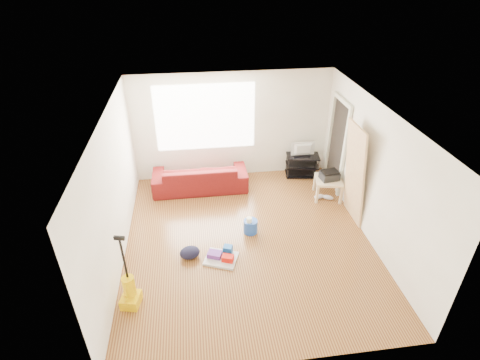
{
  "coord_description": "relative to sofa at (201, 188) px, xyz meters",
  "views": [
    {
      "loc": [
        -0.87,
        -5.37,
        4.62
      ],
      "look_at": [
        -0.07,
        0.6,
        0.97
      ],
      "focal_mm": 28.0,
      "sensor_mm": 36.0,
      "label": 1
    }
  ],
  "objects": [
    {
      "name": "tv_stand",
      "position": [
        2.45,
        0.27,
        0.27
      ],
      "size": [
        0.82,
        0.54,
        0.53
      ],
      "rotation": [
        0.0,
        0.0,
        -0.14
      ],
      "color": "black",
      "rests_on": "ground"
    },
    {
      "name": "tv",
      "position": [
        2.45,
        0.27,
        0.69
      ],
      "size": [
        0.56,
        0.07,
        0.32
      ],
      "primitive_type": "imported",
      "rotation": [
        0.0,
        0.0,
        3.14
      ],
      "color": "black",
      "rests_on": "tv_stand"
    },
    {
      "name": "backpack",
      "position": [
        -0.29,
        -2.27,
        0.0
      ],
      "size": [
        0.42,
        0.36,
        0.2
      ],
      "primitive_type": "ellipsoid",
      "rotation": [
        0.0,
        0.0,
        0.23
      ],
      "color": "black",
      "rests_on": "ground"
    },
    {
      "name": "bucket",
      "position": [
        0.89,
        -1.72,
        0.0
      ],
      "size": [
        0.34,
        0.34,
        0.27
      ],
      "primitive_type": "cylinder",
      "rotation": [
        0.0,
        0.0,
        -0.3
      ],
      "color": "#1C46A9",
      "rests_on": "ground"
    },
    {
      "name": "vacuum",
      "position": [
        -1.2,
        -3.17,
        0.24
      ],
      "size": [
        0.33,
        0.36,
        1.27
      ],
      "rotation": [
        0.0,
        0.0,
        -0.22
      ],
      "color": "#E3B200",
      "rests_on": "ground"
    },
    {
      "name": "cleaning_tray",
      "position": [
        0.27,
        -2.4,
        0.06
      ],
      "size": [
        0.67,
        0.6,
        0.2
      ],
      "rotation": [
        0.0,
        0.0,
        -0.36
      ],
      "color": "silver",
      "rests_on": "ground"
    },
    {
      "name": "door_panel",
      "position": [
        2.93,
        -1.49,
        0.0
      ],
      "size": [
        0.25,
        0.81,
        2.01
      ],
      "primitive_type": "cube",
      "rotation": [
        0.0,
        -0.1,
        0.0
      ],
      "color": "tan",
      "rests_on": "ground"
    },
    {
      "name": "room",
      "position": [
        0.88,
        -1.8,
        1.25
      ],
      "size": [
        4.51,
        5.01,
        2.51
      ],
      "color": "#542D16",
      "rests_on": "ground"
    },
    {
      "name": "sneakers",
      "position": [
        2.65,
        -0.81,
        0.05
      ],
      "size": [
        0.44,
        0.22,
        0.1
      ],
      "rotation": [
        0.0,
        0.0,
        -0.32
      ],
      "color": "silver",
      "rests_on": "ground"
    },
    {
      "name": "printer",
      "position": [
        2.75,
        -0.73,
        0.55
      ],
      "size": [
        0.41,
        0.34,
        0.2
      ],
      "rotation": [
        0.0,
        0.0,
        0.13
      ],
      "color": "black",
      "rests_on": "side_table"
    },
    {
      "name": "sofa",
      "position": [
        0.0,
        0.0,
        0.0
      ],
      "size": [
        2.11,
        0.83,
        0.62
      ],
      "primitive_type": "imported",
      "rotation": [
        0.0,
        0.0,
        3.14
      ],
      "color": "#601010",
      "rests_on": "ground"
    },
    {
      "name": "side_table",
      "position": [
        2.75,
        -0.73,
        0.38
      ],
      "size": [
        0.66,
        0.66,
        0.46
      ],
      "rotation": [
        0.0,
        0.0,
        -0.21
      ],
      "color": "#CDB58C",
      "rests_on": "ground"
    },
    {
      "name": "toilet_paper",
      "position": [
        0.85,
        -1.76,
        0.18
      ],
      "size": [
        0.11,
        0.11,
        0.1
      ],
      "primitive_type": "cylinder",
      "color": "white",
      "rests_on": "bucket"
    }
  ]
}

